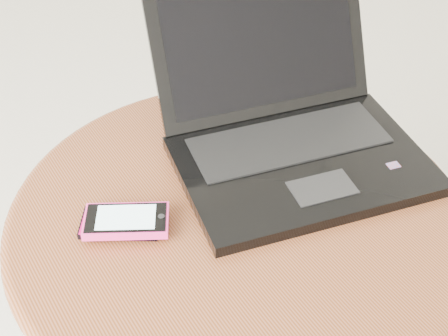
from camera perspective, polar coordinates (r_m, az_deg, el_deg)
table at (r=1.04m, az=1.09°, el=-7.97°), size 0.66×0.66×0.52m
laptop at (r=1.04m, az=5.53°, el=3.24°), size 0.42×0.41×0.22m
phone_black at (r=0.94m, az=-8.68°, el=-4.60°), size 0.12×0.11×0.01m
phone_pink at (r=0.93m, az=-8.17°, el=-4.38°), size 0.13×0.11×0.01m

